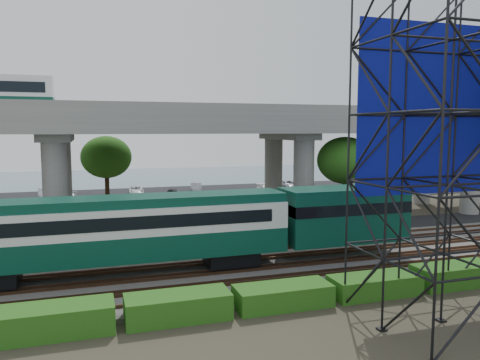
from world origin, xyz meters
name	(u,v)px	position (x,y,z in m)	size (l,w,h in m)	color
ground	(236,280)	(0.00, 0.00, 0.00)	(140.00, 140.00, 0.00)	#474233
ballast_bed	(226,268)	(0.00, 2.00, 0.10)	(90.00, 12.00, 0.20)	slate
service_road	(195,238)	(0.00, 10.50, 0.04)	(90.00, 5.00, 0.08)	black
parking_lot	(155,196)	(0.00, 34.00, 0.04)	(90.00, 18.00, 0.08)	black
harbor_water	(138,179)	(0.00, 56.00, 0.01)	(140.00, 40.00, 0.03)	slate
rail_tracks	(226,266)	(0.00, 2.00, 0.28)	(90.00, 9.52, 0.16)	#472D1E
commuter_train	(156,227)	(-4.07, 2.00, 2.88)	(29.30, 3.06, 4.30)	black
overpass	(167,131)	(-1.17, 16.00, 8.21)	(80.00, 12.00, 12.40)	#9E9B93
scaffold_tower	(477,150)	(8.41, -7.98, 7.47)	(9.36, 6.36, 15.00)	black
hedge_strip	(283,295)	(1.01, -4.30, 0.56)	(34.60, 1.80, 1.20)	#215413
trees	(126,162)	(-4.67, 16.17, 5.57)	(40.94, 16.94, 7.69)	#382314
suv	(106,233)	(-6.57, 11.04, 0.78)	(2.31, 5.00, 1.39)	black
parked_cars	(163,192)	(0.90, 33.47, 0.67)	(40.08, 9.27, 1.26)	silver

